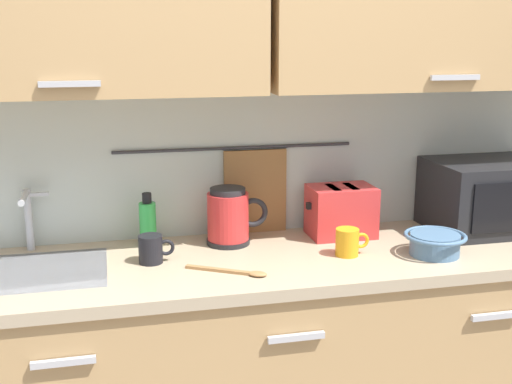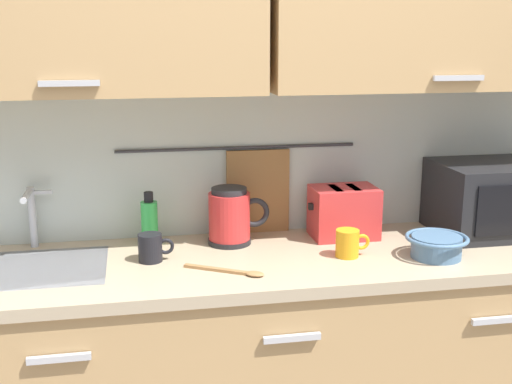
# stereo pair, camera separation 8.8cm
# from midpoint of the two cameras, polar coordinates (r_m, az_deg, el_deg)

# --- Properties ---
(counter_unit) EXTENTS (2.53, 0.64, 0.90)m
(counter_unit) POSITION_cam_midpoint_polar(r_m,az_deg,el_deg) (2.45, -0.04, -15.41)
(counter_unit) COLOR tan
(counter_unit) RESTS_ON ground
(back_wall_assembly) EXTENTS (3.70, 0.41, 2.50)m
(back_wall_assembly) POSITION_cam_midpoint_polar(r_m,az_deg,el_deg) (2.37, -1.08, 10.73)
(back_wall_assembly) COLOR silver
(back_wall_assembly) RESTS_ON ground
(sink_faucet) EXTENTS (0.09, 0.17, 0.22)m
(sink_faucet) POSITION_cam_midpoint_polar(r_m,az_deg,el_deg) (2.41, -20.31, -1.66)
(sink_faucet) COLOR #B2B5BA
(sink_faucet) RESTS_ON counter_unit
(microwave) EXTENTS (0.46, 0.35, 0.27)m
(microwave) POSITION_cam_midpoint_polar(r_m,az_deg,el_deg) (2.67, 18.91, -0.29)
(microwave) COLOR black
(microwave) RESTS_ON counter_unit
(electric_kettle) EXTENTS (0.23, 0.16, 0.21)m
(electric_kettle) POSITION_cam_midpoint_polar(r_m,az_deg,el_deg) (2.36, -3.42, -2.18)
(electric_kettle) COLOR black
(electric_kettle) RESTS_ON counter_unit
(dish_soap_bottle) EXTENTS (0.06, 0.06, 0.20)m
(dish_soap_bottle) POSITION_cam_midpoint_polar(r_m,az_deg,el_deg) (2.37, -10.49, -2.68)
(dish_soap_bottle) COLOR green
(dish_soap_bottle) RESTS_ON counter_unit
(mug_near_sink) EXTENTS (0.12, 0.08, 0.09)m
(mug_near_sink) POSITION_cam_midpoint_polar(r_m,az_deg,el_deg) (2.21, -10.25, -4.93)
(mug_near_sink) COLOR black
(mug_near_sink) RESTS_ON counter_unit
(mixing_bowl) EXTENTS (0.21, 0.21, 0.08)m
(mixing_bowl) POSITION_cam_midpoint_polar(r_m,az_deg,el_deg) (2.32, 14.31, -4.30)
(mixing_bowl) COLOR #4C7093
(mixing_bowl) RESTS_ON counter_unit
(toaster) EXTENTS (0.26, 0.17, 0.19)m
(toaster) POSITION_cam_midpoint_polar(r_m,az_deg,el_deg) (2.47, 6.43, -1.66)
(toaster) COLOR red
(toaster) RESTS_ON counter_unit
(mug_by_kettle) EXTENTS (0.12, 0.08, 0.09)m
(mug_by_kettle) POSITION_cam_midpoint_polar(r_m,az_deg,el_deg) (2.26, 6.93, -4.37)
(mug_by_kettle) COLOR orange
(mug_by_kettle) RESTS_ON counter_unit
(wooden_spoon) EXTENTS (0.25, 0.17, 0.01)m
(wooden_spoon) POSITION_cam_midpoint_polar(r_m,az_deg,el_deg) (2.10, -2.98, -6.98)
(wooden_spoon) COLOR #9E7042
(wooden_spoon) RESTS_ON counter_unit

